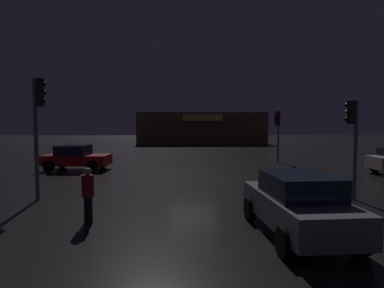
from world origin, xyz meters
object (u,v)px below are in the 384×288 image
at_px(store_building, 201,128).
at_px(pedestrian, 88,191).
at_px(car_far, 76,157).
at_px(traffic_signal_opposite, 353,129).
at_px(traffic_signal_cross_left, 278,126).
at_px(traffic_signal_main, 38,115).
at_px(car_near, 298,204).

distance_m(store_building, pedestrian, 37.81).
xyz_separation_m(car_far, pedestrian, (3.84, -10.91, 0.16)).
distance_m(traffic_signal_opposite, car_far, 15.35).
bearing_deg(traffic_signal_opposite, traffic_signal_cross_left, 87.14).
height_order(traffic_signal_main, traffic_signal_cross_left, traffic_signal_main).
height_order(traffic_signal_cross_left, car_far, traffic_signal_cross_left).
relative_size(traffic_signal_opposite, traffic_signal_cross_left, 0.99).
bearing_deg(traffic_signal_main, store_building, 77.08).
bearing_deg(car_near, traffic_signal_opposite, 49.17).
xyz_separation_m(store_building, car_near, (0.34, -38.61, -1.34)).
relative_size(car_far, pedestrian, 2.53).
xyz_separation_m(traffic_signal_main, traffic_signal_opposite, (11.64, -0.25, -0.50)).
relative_size(traffic_signal_cross_left, pedestrian, 2.32).
distance_m(car_near, car_far, 15.37).
distance_m(car_far, pedestrian, 11.57).
xyz_separation_m(traffic_signal_opposite, pedestrian, (-9.02, -2.74, -1.72)).
xyz_separation_m(traffic_signal_main, car_far, (-1.22, 7.92, -2.38)).
bearing_deg(traffic_signal_main, pedestrian, -48.68).
xyz_separation_m(car_near, car_far, (-9.47, 12.11, -0.05)).
bearing_deg(pedestrian, store_building, 81.97).
bearing_deg(traffic_signal_cross_left, store_building, 100.76).
bearing_deg(pedestrian, traffic_signal_cross_left, 56.63).
bearing_deg(car_far, traffic_signal_opposite, -32.43).
height_order(traffic_signal_opposite, traffic_signal_cross_left, traffic_signal_cross_left).
relative_size(car_near, pedestrian, 2.70).
height_order(traffic_signal_main, car_near, traffic_signal_main).
bearing_deg(store_building, car_near, -89.49).
xyz_separation_m(traffic_signal_main, pedestrian, (2.62, -2.98, -2.22)).
xyz_separation_m(traffic_signal_opposite, traffic_signal_cross_left, (0.59, 11.86, -0.00)).
distance_m(store_building, car_near, 38.64).
bearing_deg(store_building, traffic_signal_main, -102.92).
height_order(store_building, car_far, store_building).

